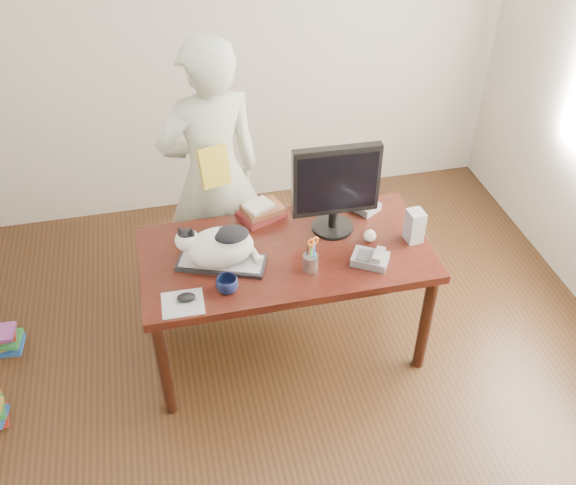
# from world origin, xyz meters

# --- Properties ---
(room) EXTENTS (4.50, 4.50, 4.50)m
(room) POSITION_xyz_m (0.00, 0.00, 1.35)
(room) COLOR black
(room) RESTS_ON ground
(desk) EXTENTS (1.60, 0.80, 0.75)m
(desk) POSITION_xyz_m (0.00, 0.68, 0.60)
(desk) COLOR black
(desk) RESTS_ON ground
(keyboard) EXTENTS (0.50, 0.33, 0.03)m
(keyboard) POSITION_xyz_m (-0.36, 0.56, 0.76)
(keyboard) COLOR black
(keyboard) RESTS_ON desk
(cat) EXTENTS (0.46, 0.33, 0.26)m
(cat) POSITION_xyz_m (-0.38, 0.57, 0.88)
(cat) COLOR white
(cat) RESTS_ON keyboard
(monitor) EXTENTS (0.49, 0.24, 0.55)m
(monitor) POSITION_xyz_m (0.31, 0.72, 1.06)
(monitor) COLOR black
(monitor) RESTS_ON desk
(pen_cup) EXTENTS (0.11, 0.11, 0.21)m
(pen_cup) POSITION_xyz_m (0.09, 0.43, 0.81)
(pen_cup) COLOR #929297
(pen_cup) RESTS_ON desk
(mousepad) EXTENTS (0.21, 0.20, 0.00)m
(mousepad) POSITION_xyz_m (-0.60, 0.31, 0.75)
(mousepad) COLOR #A0A5AB
(mousepad) RESTS_ON desk
(mouse) EXTENTS (0.10, 0.06, 0.04)m
(mouse) POSITION_xyz_m (-0.58, 0.33, 0.77)
(mouse) COLOR black
(mouse) RESTS_ON mousepad
(coffee_mug) EXTENTS (0.16, 0.16, 0.09)m
(coffee_mug) POSITION_xyz_m (-0.36, 0.35, 0.79)
(coffee_mug) COLOR black
(coffee_mug) RESTS_ON desk
(phone) EXTENTS (0.23, 0.22, 0.09)m
(phone) POSITION_xyz_m (0.42, 0.40, 0.78)
(phone) COLOR slate
(phone) RESTS_ON desk
(speaker) EXTENTS (0.10, 0.10, 0.19)m
(speaker) POSITION_xyz_m (0.72, 0.54, 0.85)
(speaker) COLOR gray
(speaker) RESTS_ON desk
(baseball) EXTENTS (0.07, 0.07, 0.07)m
(baseball) POSITION_xyz_m (0.48, 0.58, 0.79)
(baseball) COLOR silver
(baseball) RESTS_ON desk
(book_stack) EXTENTS (0.30, 0.26, 0.09)m
(book_stack) POSITION_xyz_m (-0.07, 0.94, 0.79)
(book_stack) COLOR #551617
(book_stack) RESTS_ON desk
(calculator) EXTENTS (0.21, 0.22, 0.05)m
(calculator) POSITION_xyz_m (0.54, 0.89, 0.78)
(calculator) COLOR slate
(calculator) RESTS_ON desk
(person) EXTENTS (0.72, 0.56, 1.76)m
(person) POSITION_xyz_m (-0.31, 1.24, 0.88)
(person) COLOR white
(person) RESTS_ON ground
(held_book) EXTENTS (0.19, 0.14, 0.23)m
(held_book) POSITION_xyz_m (-0.31, 1.07, 1.05)
(held_book) COLOR yellow
(held_book) RESTS_ON person
(book_pile_b) EXTENTS (0.26, 0.20, 0.15)m
(book_pile_b) POSITION_xyz_m (-1.72, 0.95, 0.07)
(book_pile_b) COLOR #1A489C
(book_pile_b) RESTS_ON ground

